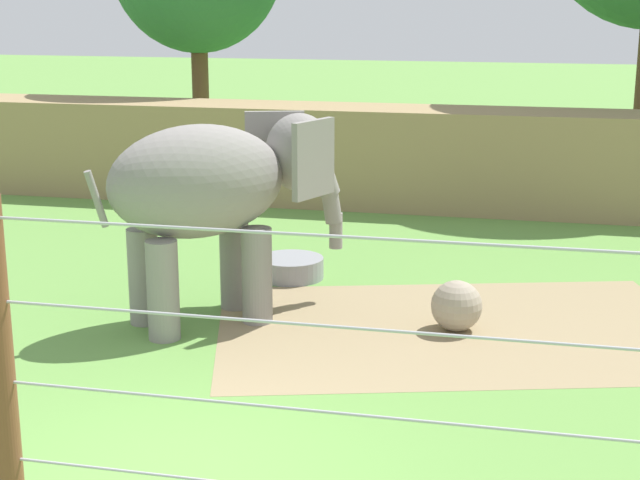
% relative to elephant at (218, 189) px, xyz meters
% --- Properties ---
extents(ground_plane, '(120.00, 120.00, 0.00)m').
position_rel_elephant_xyz_m(ground_plane, '(1.11, -4.66, -1.95)').
color(ground_plane, '#609342').
extents(dirt_patch, '(7.75, 6.10, 0.01)m').
position_rel_elephant_xyz_m(dirt_patch, '(3.44, 0.30, -1.95)').
color(dirt_patch, '#937F5B').
rests_on(dirt_patch, ground).
extents(embankment_wall, '(36.00, 1.80, 2.20)m').
position_rel_elephant_xyz_m(embankment_wall, '(1.11, 8.34, -0.86)').
color(embankment_wall, '#997F56').
rests_on(embankment_wall, ground).
extents(elephant, '(3.38, 3.25, 2.95)m').
position_rel_elephant_xyz_m(elephant, '(0.00, 0.00, 0.00)').
color(elephant, gray).
rests_on(elephant, ground).
extents(enrichment_ball, '(0.73, 0.73, 0.73)m').
position_rel_elephant_xyz_m(enrichment_ball, '(3.42, 0.27, -1.59)').
color(enrichment_ball, gray).
rests_on(enrichment_ball, ground).
extents(cable_fence, '(10.42, 0.20, 3.47)m').
position_rel_elephant_xyz_m(cable_fence, '(1.12, -7.68, -0.21)').
color(cable_fence, brown).
rests_on(cable_fence, ground).
extents(water_tub, '(1.10, 1.10, 0.35)m').
position_rel_elephant_xyz_m(water_tub, '(0.48, 2.27, -1.77)').
color(water_tub, gray).
rests_on(water_tub, ground).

